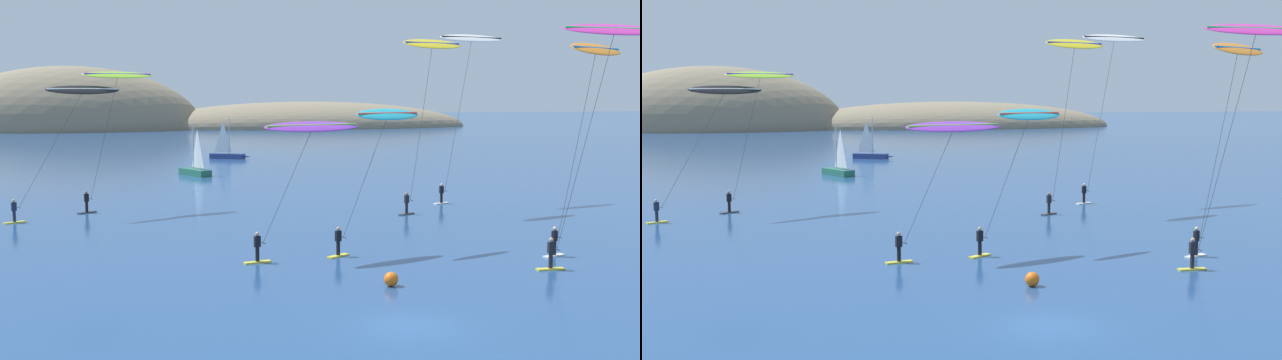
% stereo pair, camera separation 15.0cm
% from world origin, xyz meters
% --- Properties ---
extents(ground_plane, '(600.00, 600.00, 0.00)m').
position_xyz_m(ground_plane, '(0.00, 0.00, 0.00)').
color(ground_plane, navy).
extents(headland_island, '(133.79, 31.04, 30.64)m').
position_xyz_m(headland_island, '(-6.66, 172.66, 0.00)').
color(headland_island, '#84755B').
rests_on(headland_island, ground).
extents(sailboat_near, '(3.60, 5.70, 5.70)m').
position_xyz_m(sailboat_near, '(-4.48, 60.23, 0.64)').
color(sailboat_near, '#23664C').
rests_on(sailboat_near, ground).
extents(sailboat_far, '(5.70, 3.61, 5.70)m').
position_xyz_m(sailboat_far, '(1.80, 81.17, 0.64)').
color(sailboat_far, navy).
rests_on(sailboat_far, ground).
extents(kitesurfer_cyan, '(6.29, 3.13, 8.37)m').
position_xyz_m(kitesurfer_cyan, '(3.47, 14.96, 7.16)').
color(kitesurfer_cyan, yellow).
rests_on(kitesurfer_cyan, ground).
extents(kitesurfer_white, '(6.74, 2.78, 14.08)m').
position_xyz_m(kitesurfer_white, '(16.64, 33.36, 12.73)').
color(kitesurfer_white, silver).
rests_on(kitesurfer_white, ground).
extents(kitesurfer_purple, '(7.23, 3.35, 7.70)m').
position_xyz_m(kitesurfer_purple, '(-1.02, 14.28, 6.88)').
color(kitesurfer_purple, yellow).
rests_on(kitesurfer_purple, ground).
extents(kitesurfer_black, '(8.39, 5.08, 9.81)m').
position_xyz_m(kitesurfer_black, '(-14.66, 32.56, 8.67)').
color(kitesurfer_black, yellow).
rests_on(kitesurfer_black, ground).
extents(kitesurfer_lime, '(6.14, 3.15, 10.90)m').
position_xyz_m(kitesurfer_lime, '(-11.97, 34.76, 9.79)').
color(kitesurfer_lime, '#2D2D33').
rests_on(kitesurfer_lime, ground).
extents(kitesurfer_orange, '(6.49, 3.93, 12.20)m').
position_xyz_m(kitesurfer_orange, '(15.47, 12.72, 10.85)').
color(kitesurfer_orange, silver).
rests_on(kitesurfer_orange, ground).
extents(kitesurfer_yellow, '(5.66, 3.07, 13.33)m').
position_xyz_m(kitesurfer_yellow, '(11.39, 28.44, 11.99)').
color(kitesurfer_yellow, '#2D2D33').
rests_on(kitesurfer_yellow, ground).
extents(kitesurfer_magenta, '(7.38, 1.96, 12.91)m').
position_xyz_m(kitesurfer_magenta, '(13.82, 8.39, 11.74)').
color(kitesurfer_magenta, yellow).
rests_on(kitesurfer_magenta, ground).
extents(marker_buoy, '(0.70, 0.70, 0.70)m').
position_xyz_m(marker_buoy, '(1.38, 6.54, 0.35)').
color(marker_buoy, orange).
rests_on(marker_buoy, ground).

